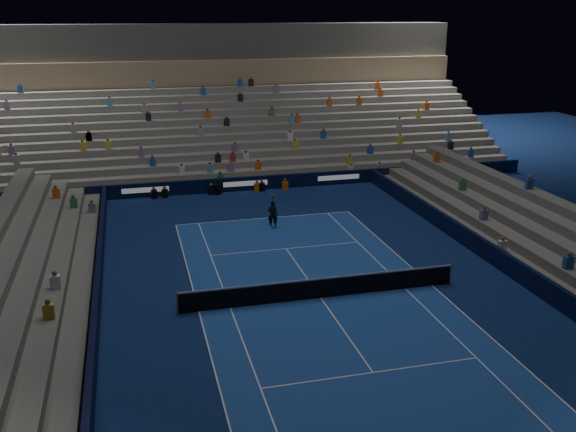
% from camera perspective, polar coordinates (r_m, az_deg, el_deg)
% --- Properties ---
extents(ground, '(90.00, 90.00, 0.00)m').
position_cam_1_polar(ground, '(28.98, 2.94, -7.33)').
color(ground, '#0C1D4D').
rests_on(ground, ground).
extents(court_surface, '(10.97, 23.77, 0.01)m').
position_cam_1_polar(court_surface, '(28.98, 2.94, -7.33)').
color(court_surface, '#1B4296').
rests_on(court_surface, ground).
extents(sponsor_barrier_far, '(44.00, 0.25, 1.00)m').
position_cam_1_polar(sponsor_barrier_far, '(45.77, -3.85, 2.91)').
color(sponsor_barrier_far, black).
rests_on(sponsor_barrier_far, ground).
extents(sponsor_barrier_east, '(0.25, 37.00, 1.00)m').
position_cam_1_polar(sponsor_barrier_east, '(32.78, 19.44, -4.35)').
color(sponsor_barrier_east, black).
rests_on(sponsor_barrier_east, ground).
extents(sponsor_barrier_west, '(0.25, 37.00, 1.00)m').
position_cam_1_polar(sponsor_barrier_west, '(27.74, -16.78, -8.21)').
color(sponsor_barrier_west, black).
rests_on(sponsor_barrier_west, ground).
extents(grandstand_main, '(44.00, 15.20, 11.20)m').
position_cam_1_polar(grandstand_main, '(54.23, -5.76, 8.35)').
color(grandstand_main, slate).
rests_on(grandstand_main, ground).
extents(grandstand_east, '(5.00, 37.00, 2.50)m').
position_cam_1_polar(grandstand_east, '(34.62, 24.32, -3.03)').
color(grandstand_east, '#63625E').
rests_on(grandstand_east, ground).
extents(grandstand_west, '(5.00, 37.00, 2.50)m').
position_cam_1_polar(grandstand_west, '(28.01, -24.01, -7.86)').
color(grandstand_west, '#62625E').
rests_on(grandstand_west, ground).
extents(tennis_net, '(12.90, 0.10, 1.10)m').
position_cam_1_polar(tennis_net, '(28.77, 2.96, -6.43)').
color(tennis_net, '#B2B2B7').
rests_on(tennis_net, ground).
extents(tennis_player, '(0.66, 0.48, 1.67)m').
position_cam_1_polar(tennis_player, '(37.68, -1.38, 0.14)').
color(tennis_player, black).
rests_on(tennis_player, ground).
extents(broadcast_camera, '(0.71, 1.07, 0.68)m').
position_cam_1_polar(broadcast_camera, '(45.09, -6.39, 2.40)').
color(broadcast_camera, black).
rests_on(broadcast_camera, ground).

